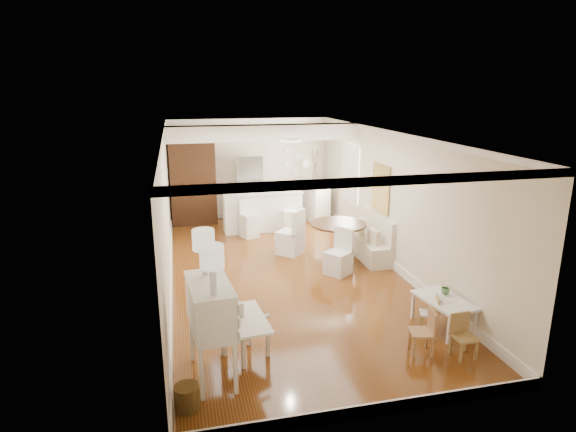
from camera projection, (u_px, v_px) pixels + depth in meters
name	position (u px, v px, depth m)	size (l,w,h in m)	color
room	(283.00, 174.00, 9.52)	(9.00, 9.04, 2.82)	brown
secretary_bureau	(211.00, 330.00, 6.13)	(1.02, 1.04, 1.31)	white
gustavian_armchair	(246.00, 325.00, 6.63)	(0.55, 0.55, 0.96)	silver
wicker_basket	(187.00, 397.00, 5.62)	(0.30, 0.30, 0.30)	brown
kids_table	(443.00, 314.00, 7.48)	(0.58, 0.97, 0.48)	silver
kids_chair_a	(422.00, 332.00, 6.75)	(0.32, 0.32, 0.66)	#A3744A
kids_chair_b	(429.00, 313.00, 7.43)	(0.27, 0.27, 0.55)	tan
kids_chair_c	(464.00, 337.00, 6.65)	(0.30, 0.30, 0.63)	#9C7947
banquette	(368.00, 236.00, 10.51)	(0.52, 1.60, 0.98)	silver
dining_table	(338.00, 241.00, 10.42)	(1.20, 1.20, 0.82)	#4A2C18
slip_chair_near	(338.00, 252.00, 9.59)	(0.44, 0.46, 0.93)	silver
slip_chair_far	(290.00, 232.00, 10.74)	(0.49, 0.52, 1.04)	white
breakfast_counter	(262.00, 211.00, 12.53)	(2.05, 0.65, 1.03)	white
bar_stool_left	(249.00, 219.00, 11.94)	(0.37, 0.37, 0.94)	silver
bar_stool_right	(289.00, 215.00, 12.41)	(0.36, 0.36, 0.91)	white
pantry_cabinet	(193.00, 182.00, 13.00)	(1.20, 0.60, 2.30)	#381E11
fridge	(262.00, 188.00, 13.46)	(0.75, 0.65, 1.80)	silver
sideboard	(315.00, 203.00, 13.50)	(0.46, 1.03, 0.99)	silver
pencil_cup	(445.00, 291.00, 7.59)	(0.13, 0.13, 0.11)	#518B54
branch_vase	(315.00, 182.00, 13.40)	(0.19, 0.19, 0.19)	white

